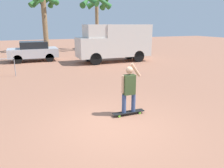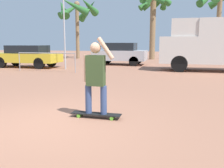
% 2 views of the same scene
% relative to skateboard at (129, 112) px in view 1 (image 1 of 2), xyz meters
% --- Properties ---
extents(ground_plane, '(80.00, 80.00, 0.00)m').
position_rel_skateboard_xyz_m(ground_plane, '(-0.76, -0.57, -0.08)').
color(ground_plane, '#A36B51').
extents(skateboard, '(1.12, 0.23, 0.10)m').
position_rel_skateboard_xyz_m(skateboard, '(0.00, 0.00, 0.00)').
color(skateboard, black).
rests_on(skateboard, ground_plane).
extents(person_skateboarder, '(0.68, 0.23, 1.67)m').
position_rel_skateboard_xyz_m(person_skateboarder, '(-0.00, -0.00, 0.90)').
color(person_skateboarder, '#384C7A').
rests_on(person_skateboarder, skateboard).
extents(camper_van, '(5.85, 2.00, 2.93)m').
position_rel_skateboard_xyz_m(camper_van, '(3.75, 10.17, 1.53)').
color(camper_van, black).
rests_on(camper_van, ground_plane).
extents(parked_car_silver, '(3.85, 1.95, 1.60)m').
position_rel_skateboard_xyz_m(parked_car_silver, '(-2.37, 12.90, 0.76)').
color(parked_car_silver, black).
rests_on(parked_car_silver, ground_plane).
extents(palm_tree_near_van, '(3.74, 3.89, 6.37)m').
position_rel_skateboard_xyz_m(palm_tree_near_van, '(4.99, 18.67, 5.08)').
color(palm_tree_near_van, '#8E704C').
rests_on(palm_tree_near_van, ground_plane).
extents(palm_tree_center_background, '(3.48, 3.43, 6.30)m').
position_rel_skateboard_xyz_m(palm_tree_center_background, '(-0.67, 19.41, 4.96)').
color(palm_tree_center_background, '#8E704C').
rests_on(palm_tree_center_background, ground_plane).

